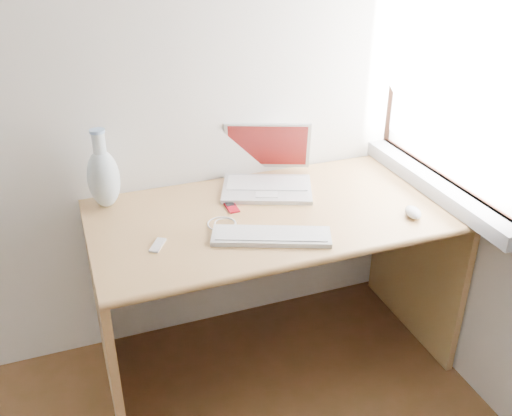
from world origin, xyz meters
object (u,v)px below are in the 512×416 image
object	(u,v)px
external_keyboard	(271,236)
desk	(267,247)
laptop	(263,174)
vase	(103,176)

from	to	relation	value
external_keyboard	desk	bearing A→B (deg)	93.18
desk	laptop	size ratio (longest dim) A/B	3.29
laptop	vase	size ratio (longest dim) A/B	1.37
desk	laptop	bearing A→B (deg)	77.45
external_keyboard	laptop	bearing A→B (deg)	95.17
desk	external_keyboard	distance (m)	0.37
desk	external_keyboard	world-z (taller)	external_keyboard
desk	vase	size ratio (longest dim) A/B	4.50
desk	external_keyboard	xyz separation A→B (m)	(-0.09, -0.27, 0.23)
desk	laptop	distance (m)	0.31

